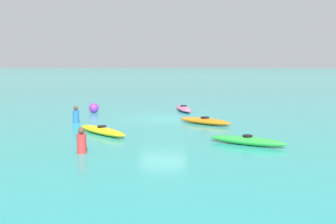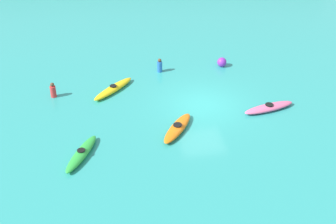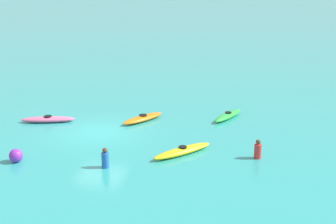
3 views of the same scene
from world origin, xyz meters
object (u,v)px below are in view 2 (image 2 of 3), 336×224
person_by_kayaks (53,91)px  buoy_purple (222,62)px  kayak_green (81,154)px  kayak_pink (269,107)px  kayak_yellow (113,89)px  kayak_orange (177,128)px  person_near_shore (160,66)px

person_by_kayaks → buoy_purple: bearing=12.5°
kayak_green → buoy_purple: bearing=42.8°
kayak_pink → kayak_yellow: same height
kayak_orange → buoy_purple: size_ratio=4.68×
buoy_purple → person_by_kayaks: size_ratio=0.67×
person_near_shore → kayak_orange: bearing=-90.6°
kayak_green → person_by_kayaks: (-1.58, 5.81, 0.22)m
person_near_shore → person_by_kayaks: bearing=-161.1°
kayak_pink → kayak_green: same height
person_by_kayaks → kayak_orange: bearing=-35.4°
kayak_orange → kayak_yellow: (-2.91, 4.55, -0.00)m
kayak_pink → buoy_purple: buoy_purple is taller
kayak_green → person_near_shore: size_ratio=3.27×
kayak_green → buoy_purple: (8.74, 8.09, 0.13)m
kayak_orange → kayak_green: same height
kayak_yellow → person_by_kayaks: person_by_kayaks is taller
buoy_purple → kayak_pink: bearing=-79.0°
person_by_kayaks → kayak_yellow: bearing=1.9°
kayak_pink → kayak_yellow: (-8.06, 3.40, -0.00)m
kayak_pink → kayak_yellow: 8.75m
kayak_yellow → person_by_kayaks: (-3.34, -0.11, 0.22)m
person_by_kayaks → kayak_green: bearing=-74.8°
kayak_pink → kayak_orange: 5.27m
kayak_pink → buoy_purple: bearing=101.0°
kayak_green → kayak_yellow: same height
kayak_orange → kayak_green: 4.87m
kayak_pink → buoy_purple: size_ratio=5.09×
kayak_pink → person_by_kayaks: (-11.40, 3.30, 0.22)m
kayak_yellow → kayak_green: bearing=-106.6°
kayak_orange → person_near_shore: (0.06, 6.61, 0.22)m
buoy_purple → person_near_shore: size_ratio=0.67×
kayak_orange → kayak_yellow: bearing=122.6°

